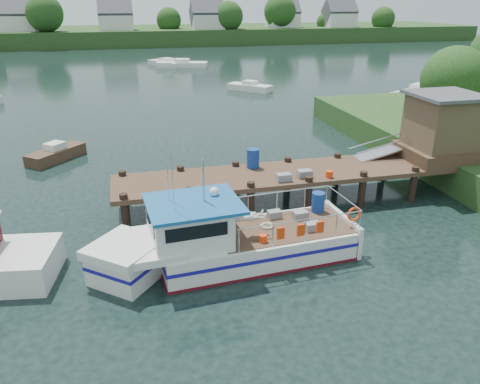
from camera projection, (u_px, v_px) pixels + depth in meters
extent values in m
plane|color=black|center=(254.00, 204.00, 20.65)|extent=(160.00, 160.00, 0.00)
cylinder|color=#332114|center=(447.00, 120.00, 28.59)|extent=(0.50, 0.50, 3.05)
sphere|color=#234719|center=(455.00, 80.00, 27.66)|extent=(3.90, 3.90, 3.90)
cube|color=#28481D|center=(143.00, 35.00, 95.33)|extent=(140.00, 24.00, 3.00)
cylinder|color=#332114|center=(48.00, 35.00, 83.05)|extent=(0.60, 0.60, 4.80)
sphere|color=#234719|center=(45.00, 13.00, 81.69)|extent=(6.34, 6.34, 6.34)
cylinder|color=#332114|center=(112.00, 38.00, 87.67)|extent=(0.60, 0.60, 3.00)
sphere|color=#234719|center=(111.00, 25.00, 86.81)|extent=(3.96, 3.96, 3.96)
cylinder|color=#332114|center=(170.00, 35.00, 91.82)|extent=(0.60, 0.60, 3.60)
sphere|color=#234719|center=(169.00, 20.00, 90.80)|extent=(4.75, 4.75, 4.75)
cylinder|color=#332114|center=(229.00, 33.00, 90.61)|extent=(0.60, 0.60, 4.20)
sphere|color=#234719|center=(229.00, 16.00, 89.41)|extent=(5.54, 5.54, 5.54)
cylinder|color=#332114|center=(279.00, 30.00, 94.76)|extent=(0.60, 0.60, 4.80)
sphere|color=#234719|center=(280.00, 11.00, 93.40)|extent=(6.34, 6.34, 6.34)
cylinder|color=#332114|center=(325.00, 33.00, 99.38)|extent=(0.60, 0.60, 3.00)
sphere|color=#234719|center=(326.00, 22.00, 98.53)|extent=(3.96, 3.96, 3.96)
cylinder|color=#332114|center=(382.00, 32.00, 98.17)|extent=(0.60, 0.60, 3.60)
sphere|color=#234719|center=(383.00, 19.00, 97.14)|extent=(4.75, 4.75, 4.75)
cube|color=silver|center=(19.00, 25.00, 83.99)|extent=(6.00, 5.00, 3.00)
cube|color=#47474C|center=(17.00, 13.00, 83.26)|extent=(6.20, 5.09, 5.09)
cube|color=silver|center=(116.00, 24.00, 86.93)|extent=(6.00, 5.00, 3.00)
cube|color=#47474C|center=(115.00, 13.00, 86.20)|extent=(6.20, 5.09, 5.09)
cube|color=silver|center=(207.00, 23.00, 89.87)|extent=(6.00, 5.00, 3.00)
cube|color=#47474C|center=(207.00, 12.00, 89.14)|extent=(6.20, 5.09, 5.09)
cube|color=silver|center=(283.00, 22.00, 95.27)|extent=(6.00, 5.00, 3.00)
cube|color=#47474C|center=(283.00, 12.00, 94.54)|extent=(6.20, 5.09, 5.09)
cube|color=silver|center=(339.00, 21.00, 97.08)|extent=(6.00, 5.00, 3.00)
cube|color=#47474C|center=(340.00, 11.00, 96.35)|extent=(6.20, 5.09, 5.09)
cube|color=#4B3423|center=(298.00, 173.00, 20.60)|extent=(16.00, 3.00, 0.20)
cylinder|color=black|center=(126.00, 217.00, 17.99)|extent=(0.32, 0.32, 1.90)
cylinder|color=black|center=(124.00, 192.00, 20.32)|extent=(0.32, 0.32, 1.90)
cylinder|color=black|center=(190.00, 210.00, 18.56)|extent=(0.32, 0.32, 1.90)
cylinder|color=black|center=(181.00, 186.00, 20.89)|extent=(0.32, 0.32, 1.90)
cylinder|color=black|center=(251.00, 204.00, 19.12)|extent=(0.32, 0.32, 1.90)
cylinder|color=black|center=(236.00, 181.00, 21.45)|extent=(0.32, 0.32, 1.90)
cylinder|color=black|center=(308.00, 198.00, 19.69)|extent=(0.32, 0.32, 1.90)
cylinder|color=black|center=(287.00, 177.00, 22.01)|extent=(0.32, 0.32, 1.90)
cylinder|color=black|center=(362.00, 192.00, 20.25)|extent=(0.32, 0.32, 1.90)
cylinder|color=black|center=(336.00, 172.00, 22.58)|extent=(0.32, 0.32, 1.90)
cylinder|color=black|center=(413.00, 187.00, 20.81)|extent=(0.32, 0.32, 1.90)
cylinder|color=black|center=(383.00, 168.00, 23.14)|extent=(0.32, 0.32, 1.90)
cylinder|color=black|center=(461.00, 182.00, 21.38)|extent=(0.32, 0.32, 1.90)
cylinder|color=black|center=(427.00, 164.00, 23.71)|extent=(0.32, 0.32, 1.90)
cube|color=#4B3423|center=(438.00, 152.00, 22.03)|extent=(3.20, 3.00, 0.60)
cube|color=brown|center=(443.00, 123.00, 21.49)|extent=(2.60, 2.60, 2.40)
cube|color=#47474C|center=(447.00, 95.00, 20.99)|extent=(3.00, 3.00, 0.15)
cube|color=#A5A8AD|center=(384.00, 151.00, 22.33)|extent=(3.34, 0.90, 0.79)
cylinder|color=silver|center=(390.00, 144.00, 21.78)|extent=(3.34, 0.05, 0.76)
cylinder|color=silver|center=(381.00, 139.00, 22.50)|extent=(3.34, 0.05, 0.76)
cube|color=slate|center=(284.00, 177.00, 19.38)|extent=(0.60, 0.40, 0.30)
cube|color=slate|center=(305.00, 174.00, 19.78)|extent=(0.60, 0.40, 0.30)
cylinder|color=red|center=(329.00, 174.00, 19.74)|extent=(0.30, 0.30, 0.28)
cylinder|color=navy|center=(253.00, 158.00, 20.79)|extent=(0.56, 0.56, 0.85)
cube|color=silver|center=(254.00, 245.00, 16.25)|extent=(6.72, 3.08, 1.00)
cube|color=silver|center=(126.00, 265.00, 14.98)|extent=(2.62, 2.62, 1.00)
cube|color=silver|center=(125.00, 248.00, 14.74)|extent=(2.86, 2.87, 0.31)
cube|color=silver|center=(152.00, 245.00, 15.00)|extent=(1.92, 2.61, 0.26)
cube|color=#18118A|center=(254.00, 241.00, 16.20)|extent=(6.81, 3.12, 0.12)
cube|color=#18118A|center=(126.00, 262.00, 14.94)|extent=(2.66, 2.66, 0.12)
cube|color=#580C15|center=(254.00, 256.00, 16.42)|extent=(6.81, 3.11, 0.12)
cube|color=#4B3423|center=(283.00, 227.00, 16.35)|extent=(4.87, 2.69, 0.03)
cube|color=silver|center=(341.00, 228.00, 17.20)|extent=(0.36, 2.63, 1.18)
cube|color=silver|center=(189.00, 224.00, 15.15)|extent=(2.60, 2.44, 1.31)
cube|color=black|center=(197.00, 232.00, 14.04)|extent=(1.92, 0.17, 0.44)
cube|color=black|center=(181.00, 203.00, 16.05)|extent=(1.92, 0.17, 0.44)
cube|color=black|center=(150.00, 222.00, 14.69)|extent=(0.15, 1.57, 0.44)
cube|color=#185A98|center=(193.00, 204.00, 14.93)|extent=(3.14, 2.74, 0.10)
cylinder|color=silver|center=(203.00, 181.00, 14.74)|extent=(0.07, 0.07, 1.40)
cylinder|color=silver|center=(172.00, 179.00, 13.92)|extent=(0.02, 0.02, 2.10)
cylinder|color=silver|center=(167.00, 169.00, 14.69)|extent=(0.02, 0.02, 2.10)
sphere|color=silver|center=(214.00, 192.00, 15.39)|extent=(0.34, 0.34, 0.31)
cylinder|color=silver|center=(302.00, 220.00, 15.02)|extent=(4.36, 0.35, 0.04)
cylinder|color=silver|center=(274.00, 193.00, 17.13)|extent=(4.36, 0.35, 0.04)
cylinder|color=silver|center=(344.00, 198.00, 16.71)|extent=(0.21, 2.40, 0.04)
cylinder|color=silver|center=(239.00, 241.00, 14.56)|extent=(0.04, 0.04, 0.83)
cylinder|color=silver|center=(218.00, 211.00, 16.67)|extent=(0.04, 0.04, 0.83)
cylinder|color=silver|center=(273.00, 236.00, 14.89)|extent=(0.04, 0.04, 0.83)
cylinder|color=silver|center=(248.00, 206.00, 17.00)|extent=(0.04, 0.04, 0.83)
cylinder|color=silver|center=(305.00, 231.00, 15.22)|extent=(0.04, 0.04, 0.83)
cylinder|color=silver|center=(277.00, 203.00, 17.33)|extent=(0.04, 0.04, 0.83)
cylinder|color=silver|center=(336.00, 226.00, 15.54)|extent=(0.04, 0.04, 0.83)
cylinder|color=silver|center=(305.00, 199.00, 17.66)|extent=(0.04, 0.04, 0.83)
cylinder|color=silver|center=(360.00, 222.00, 15.81)|extent=(0.04, 0.04, 0.83)
cylinder|color=silver|center=(326.00, 196.00, 17.92)|extent=(0.04, 0.04, 0.83)
cube|color=slate|center=(312.00, 226.00, 16.09)|extent=(0.55, 0.39, 0.28)
cube|color=slate|center=(300.00, 215.00, 16.93)|extent=(0.55, 0.39, 0.28)
cube|color=slate|center=(274.00, 214.00, 16.99)|extent=(0.50, 0.37, 0.28)
cylinder|color=navy|center=(318.00, 202.00, 17.40)|extent=(0.52, 0.52, 0.77)
cylinder|color=red|center=(263.00, 239.00, 15.31)|extent=(0.28, 0.28, 0.26)
torus|color=#BFB28C|center=(267.00, 226.00, 16.33)|extent=(0.52, 0.52, 0.10)
torus|color=red|center=(354.00, 214.00, 16.25)|extent=(0.55, 0.13, 0.54)
cube|color=red|center=(281.00, 233.00, 14.92)|extent=(0.25, 0.10, 0.39)
cube|color=red|center=(301.00, 230.00, 15.12)|extent=(0.25, 0.10, 0.39)
cube|color=red|center=(320.00, 227.00, 15.33)|extent=(0.25, 0.10, 0.39)
imported|color=silver|center=(243.00, 217.00, 15.38)|extent=(0.41, 0.58, 1.54)
cube|color=#4B3423|center=(56.00, 154.00, 26.21)|extent=(3.15, 3.38, 0.64)
cube|color=silver|center=(55.00, 146.00, 26.02)|extent=(1.26, 1.27, 0.41)
cube|color=silver|center=(182.00, 65.00, 61.25)|extent=(6.89, 3.94, 0.70)
cube|color=silver|center=(182.00, 61.00, 61.04)|extent=(2.19, 2.01, 0.45)
cube|color=silver|center=(250.00, 88.00, 45.83)|extent=(4.16, 4.19, 0.62)
cube|color=silver|center=(250.00, 83.00, 45.65)|extent=(1.62, 1.62, 0.40)
cube|color=silver|center=(423.00, 93.00, 42.62)|extent=(7.99, 6.16, 0.77)
cube|color=silver|center=(424.00, 87.00, 42.39)|extent=(2.80, 2.69, 0.50)
cube|color=silver|center=(167.00, 64.00, 62.54)|extent=(4.82, 6.22, 0.65)
cube|color=silver|center=(167.00, 60.00, 62.36)|extent=(2.10, 2.18, 0.42)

